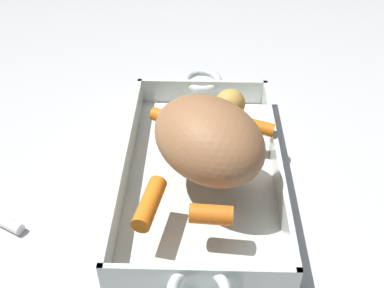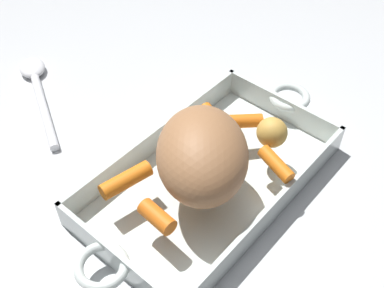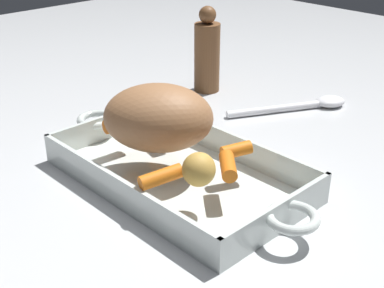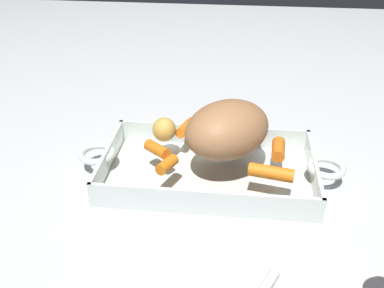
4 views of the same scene
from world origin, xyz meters
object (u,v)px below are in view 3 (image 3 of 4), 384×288
object	(u,v)px
baby_carrot_short	(161,177)
pepper_mill	(207,54)
baby_carrot_center_right	(120,123)
baby_carrot_southeast	(236,150)
baby_carrot_southwest	(228,166)
serving_spoon	(306,105)
pork_roast	(158,118)
baby_carrot_long	(161,114)
roasting_dish	(178,173)
potato_near_roast	(199,169)

from	to	relation	value
baby_carrot_short	pepper_mill	size ratio (longest dim) A/B	0.32
baby_carrot_center_right	baby_carrot_southeast	size ratio (longest dim) A/B	1.15
baby_carrot_short	baby_carrot_southwest	bearing A→B (deg)	64.13
baby_carrot_southwest	serving_spoon	distance (m)	0.37
baby_carrot_center_right	baby_carrot_southwest	bearing A→B (deg)	5.83
serving_spoon	pork_roast	bearing A→B (deg)	-152.45
pork_roast	baby_carrot_long	distance (m)	0.10
baby_carrot_long	baby_carrot_short	bearing A→B (deg)	-40.82
baby_carrot_short	serving_spoon	world-z (taller)	baby_carrot_short
baby_carrot_long	baby_carrot_southeast	distance (m)	0.16
pepper_mill	roasting_dish	bearing A→B (deg)	-51.49
baby_carrot_short	baby_carrot_southeast	world-z (taller)	baby_carrot_short
pork_roast	potato_near_roast	size ratio (longest dim) A/B	3.53
roasting_dish	baby_carrot_center_right	size ratio (longest dim) A/B	9.56
potato_near_roast	pork_roast	bearing A→B (deg)	164.34
roasting_dish	potato_near_roast	bearing A→B (deg)	-25.72
baby_carrot_southeast	potato_near_roast	world-z (taller)	potato_near_roast
baby_carrot_long	roasting_dish	bearing A→B (deg)	-29.49
roasting_dish	baby_carrot_southeast	world-z (taller)	baby_carrot_southeast
baby_carrot_southeast	serving_spoon	xyz separation A→B (m)	(-0.09, 0.30, -0.05)
pork_roast	baby_carrot_long	bearing A→B (deg)	137.69
baby_carrot_center_right	potato_near_roast	world-z (taller)	potato_near_roast
roasting_dish	pork_roast	world-z (taller)	pork_roast
baby_carrot_southwest	pepper_mill	size ratio (longest dim) A/B	0.29
baby_carrot_long	baby_carrot_southeast	world-z (taller)	baby_carrot_long
baby_carrot_long	serving_spoon	distance (m)	0.31
baby_carrot_short	serving_spoon	distance (m)	0.44
baby_carrot_southwest	serving_spoon	bearing A→B (deg)	108.80
pepper_mill	pork_roast	bearing A→B (deg)	-55.90
baby_carrot_center_right	pepper_mill	xyz separation A→B (m)	(-0.12, 0.31, 0.02)
baby_carrot_southwest	pork_roast	bearing A→B (deg)	-171.65
serving_spoon	baby_carrot_center_right	bearing A→B (deg)	-165.83
baby_carrot_center_right	pork_roast	bearing A→B (deg)	2.46
roasting_dish	pepper_mill	distance (m)	0.38
baby_carrot_southwest	roasting_dish	bearing A→B (deg)	-174.47
pork_roast	baby_carrot_short	bearing A→B (deg)	-39.36
pork_roast	potato_near_roast	xyz separation A→B (m)	(0.11, -0.03, -0.02)
baby_carrot_southwest	pepper_mill	distance (m)	0.43
baby_carrot_center_right	pepper_mill	bearing A→B (deg)	110.91
pork_roast	baby_carrot_southwest	distance (m)	0.12
potato_near_roast	pepper_mill	bearing A→B (deg)	133.51
baby_carrot_southeast	pepper_mill	bearing A→B (deg)	140.82
baby_carrot_long	pepper_mill	bearing A→B (deg)	119.22
baby_carrot_southwest	baby_carrot_short	bearing A→B (deg)	-115.87
roasting_dish	potato_near_roast	distance (m)	0.11
roasting_dish	baby_carrot_short	distance (m)	0.10
baby_carrot_short	roasting_dish	bearing A→B (deg)	123.88
baby_carrot_southeast	baby_carrot_short	bearing A→B (deg)	-97.14
baby_carrot_southeast	serving_spoon	size ratio (longest dim) A/B	0.19
baby_carrot_southeast	serving_spoon	bearing A→B (deg)	107.26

